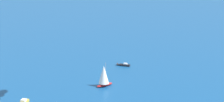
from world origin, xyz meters
name	(u,v)px	position (x,y,z in m)	size (l,w,h in m)	color
sailboat_far_port	(104,76)	(0.96, -40.99, 4.45)	(7.43, 6.12, 9.76)	#B21E1E
motorboat_far_stbd	(123,65)	(-8.90, -68.81, 0.48)	(6.30, 3.83, 1.79)	black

